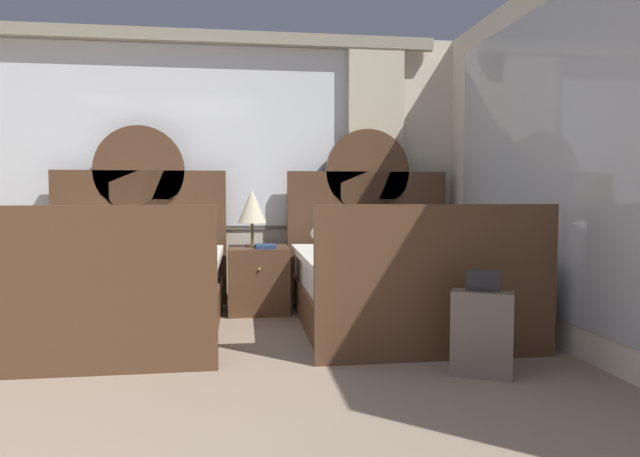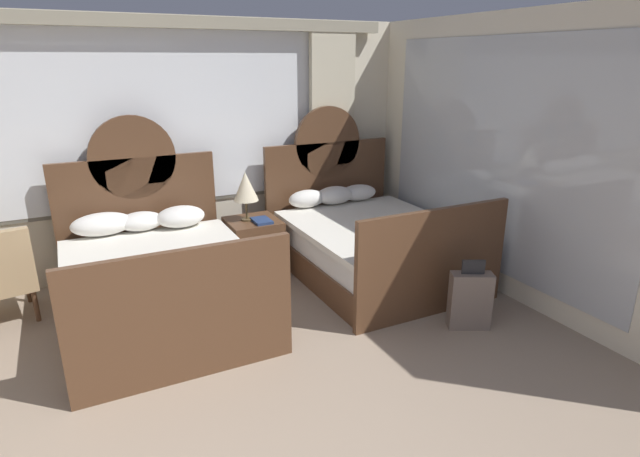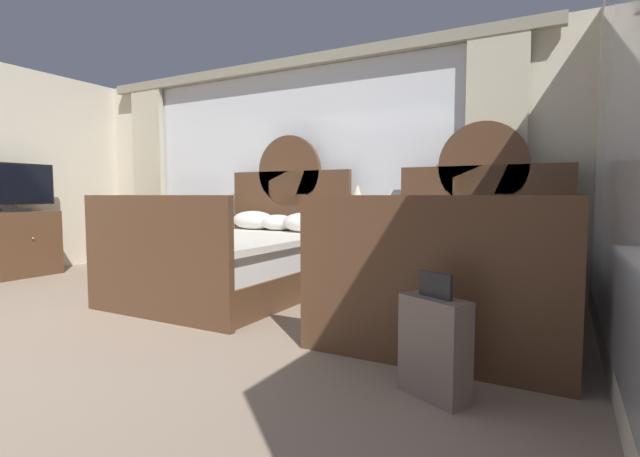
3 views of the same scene
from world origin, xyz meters
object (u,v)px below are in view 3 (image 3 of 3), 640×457
object	(u,v)px
table_lamp_on_nightstand	(358,200)
nightstand_between_beds	(361,265)
bed_near_window	(239,259)
bed_near_mirror	(460,278)
tv_flatscreen	(14,186)
armchair_by_window_left	(182,240)
book_on_nightstand	(363,236)
armchair_by_window_centre	(142,237)
suitcase_on_floor	(434,347)
armchair_by_window_right	(122,236)

from	to	relation	value
table_lamp_on_nightstand	nightstand_between_beds	bearing A→B (deg)	-25.88
bed_near_window	bed_near_mirror	size ratio (longest dim) A/B	1.00
tv_flatscreen	armchair_by_window_left	distance (m)	2.16
bed_near_mirror	book_on_nightstand	distance (m)	1.19
table_lamp_on_nightstand	armchair_by_window_centre	size ratio (longest dim) A/B	0.60
bed_near_mirror	suitcase_on_floor	distance (m)	1.46
armchair_by_window_right	book_on_nightstand	bearing A→B (deg)	-0.38
bed_near_window	armchair_by_window_centre	distance (m)	2.10
armchair_by_window_left	table_lamp_on_nightstand	bearing A→B (deg)	2.75
book_on_nightstand	armchair_by_window_right	world-z (taller)	armchair_by_window_right
armchair_by_window_centre	armchair_by_window_right	size ratio (longest dim) A/B	1.00
suitcase_on_floor	nightstand_between_beds	bearing A→B (deg)	121.94
nightstand_between_beds	tv_flatscreen	world-z (taller)	tv_flatscreen
bed_near_mirror	suitcase_on_floor	size ratio (longest dim) A/B	3.35
nightstand_between_beds	armchair_by_window_centre	bearing A→B (deg)	-178.41
table_lamp_on_nightstand	armchair_by_window_right	distance (m)	3.54
armchair_by_window_centre	bed_near_mirror	bearing A→B (deg)	-6.80
bed_near_window	suitcase_on_floor	xyz separation A→B (m)	(2.39, -1.45, -0.11)
armchair_by_window_right	bed_near_mirror	bearing A→B (deg)	-6.25
nightstand_between_beds	tv_flatscreen	distance (m)	4.42
table_lamp_on_nightstand	armchair_by_window_centre	distance (m)	3.15
bed_near_mirror	tv_flatscreen	bearing A→B (deg)	-174.34
bed_near_window	nightstand_between_beds	size ratio (longest dim) A/B	3.57
book_on_nightstand	tv_flatscreen	world-z (taller)	tv_flatscreen
armchair_by_window_left	armchair_by_window_right	world-z (taller)	same
armchair_by_window_centre	armchair_by_window_right	xyz separation A→B (m)	(-0.39, 0.00, 0.00)
armchair_by_window_centre	nightstand_between_beds	bearing A→B (deg)	1.59
armchair_by_window_centre	suitcase_on_floor	bearing A→B (deg)	-23.78
bed_near_mirror	armchair_by_window_left	size ratio (longest dim) A/B	2.41
bed_near_window	bed_near_mirror	world-z (taller)	same
bed_near_mirror	armchair_by_window_left	xyz separation A→B (m)	(-3.53, 0.51, 0.10)
armchair_by_window_centre	table_lamp_on_nightstand	bearing A→B (deg)	2.10
armchair_by_window_centre	armchair_by_window_right	distance (m)	0.39
nightstand_between_beds	armchair_by_window_centre	distance (m)	3.16
book_on_nightstand	armchair_by_window_right	distance (m)	3.62
armchair_by_window_left	bed_near_window	bearing A→B (deg)	-21.19
table_lamp_on_nightstand	armchair_by_window_left	xyz separation A→B (m)	(-2.36, -0.11, -0.51)
bed_near_window	bed_near_mirror	xyz separation A→B (m)	(2.23, -0.01, -0.00)
table_lamp_on_nightstand	armchair_by_window_right	world-z (taller)	table_lamp_on_nightstand
nightstand_between_beds	armchair_by_window_right	bearing A→B (deg)	-178.61
tv_flatscreen	book_on_nightstand	bearing A→B (deg)	13.40
bed_near_mirror	armchair_by_window_left	bearing A→B (deg)	171.79
armchair_by_window_left	suitcase_on_floor	size ratio (longest dim) A/B	1.39
bed_near_mirror	table_lamp_on_nightstand	world-z (taller)	bed_near_mirror
bed_near_mirror	table_lamp_on_nightstand	bearing A→B (deg)	151.95
nightstand_between_beds	armchair_by_window_centre	world-z (taller)	armchair_by_window_centre
bed_near_mirror	table_lamp_on_nightstand	distance (m)	1.46
book_on_nightstand	suitcase_on_floor	bearing A→B (deg)	-57.96
bed_near_mirror	armchair_by_window_right	world-z (taller)	bed_near_mirror
table_lamp_on_nightstand	book_on_nightstand	bearing A→B (deg)	-49.17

